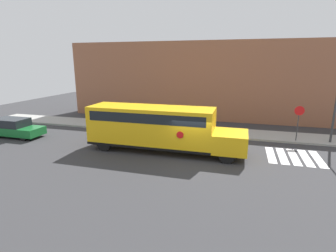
% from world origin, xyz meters
% --- Properties ---
extents(ground_plane, '(60.00, 60.00, 0.00)m').
position_xyz_m(ground_plane, '(0.00, 0.00, 0.00)').
color(ground_plane, '#333335').
extents(sidewalk_strip, '(44.00, 3.00, 0.15)m').
position_xyz_m(sidewalk_strip, '(0.00, 6.50, 0.07)').
color(sidewalk_strip, '#9E9E99').
rests_on(sidewalk_strip, ground).
extents(building_backdrop, '(32.00, 4.00, 8.02)m').
position_xyz_m(building_backdrop, '(0.00, 13.00, 4.01)').
color(building_backdrop, '#935B42').
rests_on(building_backdrop, ground).
extents(crosswalk_stripes, '(3.30, 3.20, 0.01)m').
position_xyz_m(crosswalk_stripes, '(6.29, 2.00, 0.00)').
color(crosswalk_stripes, white).
rests_on(crosswalk_stripes, ground).
extents(school_bus, '(10.64, 2.57, 3.03)m').
position_xyz_m(school_bus, '(-2.60, 0.78, 1.73)').
color(school_bus, yellow).
rests_on(school_bus, ground).
extents(parked_car, '(4.72, 1.79, 1.50)m').
position_xyz_m(parked_car, '(-15.00, 0.84, 0.74)').
color(parked_car, '#196B2D').
rests_on(parked_car, ground).
extents(stop_sign, '(0.69, 0.10, 2.81)m').
position_xyz_m(stop_sign, '(6.95, 5.41, 1.85)').
color(stop_sign, '#38383A').
rests_on(stop_sign, ground).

